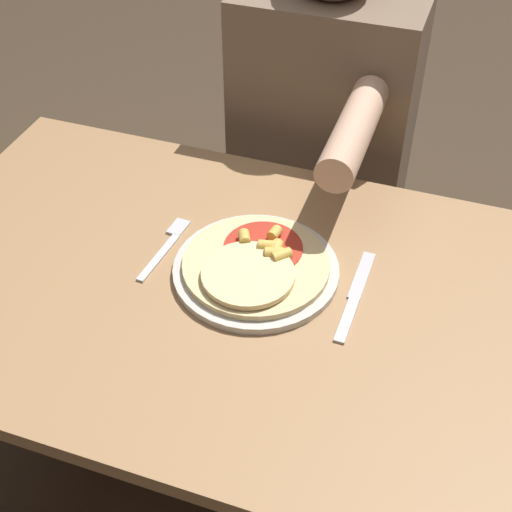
{
  "coord_description": "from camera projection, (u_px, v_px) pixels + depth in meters",
  "views": [
    {
      "loc": [
        0.3,
        -0.8,
        1.59
      ],
      "look_at": [
        0.01,
        0.05,
        0.78
      ],
      "focal_mm": 50.0,
      "sensor_mm": 36.0,
      "label": 1
    }
  ],
  "objects": [
    {
      "name": "ground_plane",
      "position": [
        245.0,
        507.0,
        1.7
      ],
      "size": [
        8.0,
        8.0,
        0.0
      ],
      "primitive_type": "plane",
      "color": "#423323"
    },
    {
      "name": "fork",
      "position": [
        167.0,
        245.0,
        1.28
      ],
      "size": [
        0.03,
        0.18,
        0.0
      ],
      "color": "silver",
      "rests_on": "dining_table"
    },
    {
      "name": "knife",
      "position": [
        355.0,
        297.0,
        1.19
      ],
      "size": [
        0.02,
        0.22,
        0.0
      ],
      "color": "silver",
      "rests_on": "dining_table"
    },
    {
      "name": "plate",
      "position": [
        256.0,
        270.0,
        1.23
      ],
      "size": [
        0.29,
        0.29,
        0.01
      ],
      "color": "beige",
      "rests_on": "dining_table"
    },
    {
      "name": "person_diner",
      "position": [
        323.0,
        134.0,
        1.63
      ],
      "size": [
        0.39,
        0.52,
        1.19
      ],
      "color": "#2D2D38",
      "rests_on": "ground_plane"
    },
    {
      "name": "pizza",
      "position": [
        256.0,
        265.0,
        1.21
      ],
      "size": [
        0.25,
        0.25,
        0.04
      ],
      "color": "#E0C689",
      "rests_on": "plate"
    },
    {
      "name": "dining_table",
      "position": [
        241.0,
        334.0,
        1.28
      ],
      "size": [
        1.23,
        0.74,
        0.74
      ],
      "color": "#9E754C",
      "rests_on": "ground_plane"
    }
  ]
}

